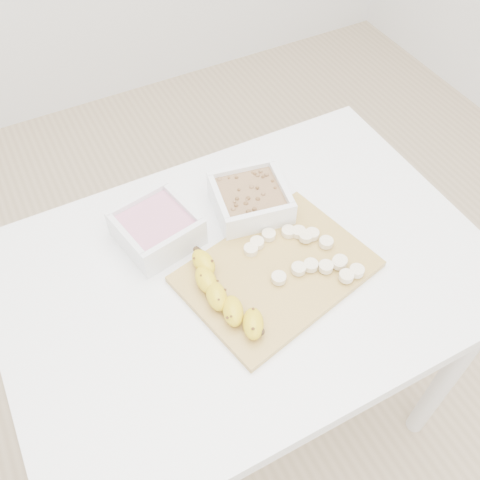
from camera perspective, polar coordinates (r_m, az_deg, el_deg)
name	(u,v)px	position (r m, az deg, el deg)	size (l,w,h in m)	color
ground	(244,408)	(1.77, 0.47, -17.47)	(3.50, 3.50, 0.00)	#C6AD89
table	(246,294)	(1.18, 0.68, -5.76)	(1.00, 0.70, 0.75)	white
bowl_yogurt	(157,228)	(1.14, -8.89, 1.29)	(0.18, 0.18, 0.07)	white
bowl_granola	(250,200)	(1.18, 1.11, 4.30)	(0.18, 0.18, 0.07)	white
cutting_board	(277,272)	(1.09, 3.93, -3.38)	(0.37, 0.26, 0.01)	tan
banana	(226,295)	(1.03, -1.56, -5.93)	(0.06, 0.22, 0.04)	gold
banana_slices	(306,253)	(1.11, 7.07, -1.38)	(0.19, 0.20, 0.02)	beige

